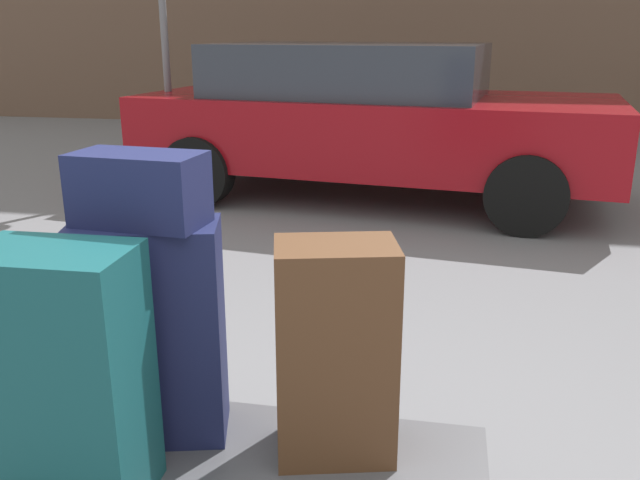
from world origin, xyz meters
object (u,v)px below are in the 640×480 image
(suitcase_navy_rear_right, at_px, (151,333))
(duffel_bag_navy_topmost_pile, at_px, (139,189))
(suitcase_brown_front_right, at_px, (335,352))
(no_parking_sign, at_px, (164,25))
(suitcase_teal_center, at_px, (63,378))
(parked_car, at_px, (369,117))
(bollard_kerb_near, at_px, (576,126))

(suitcase_navy_rear_right, distance_m, duffel_bag_navy_topmost_pile, 0.44)
(suitcase_brown_front_right, height_order, no_parking_sign, no_parking_sign)
(suitcase_navy_rear_right, height_order, suitcase_teal_center, suitcase_teal_center)
(duffel_bag_navy_topmost_pile, xyz_separation_m, parked_car, (0.11, 4.61, -0.36))
(suitcase_teal_center, relative_size, duffel_bag_navy_topmost_pile, 1.92)
(bollard_kerb_near, relative_size, no_parking_sign, 0.29)
(no_parking_sign, bearing_deg, bollard_kerb_near, 31.59)
(suitcase_teal_center, bearing_deg, bollard_kerb_near, 70.33)
(bollard_kerb_near, bearing_deg, duffel_bag_navy_topmost_pile, -108.47)
(suitcase_teal_center, distance_m, duffel_bag_navy_topmost_pile, 0.54)
(suitcase_brown_front_right, xyz_separation_m, duffel_bag_navy_topmost_pile, (-0.56, -0.01, 0.45))
(duffel_bag_navy_topmost_pile, relative_size, parked_car, 0.08)
(duffel_bag_navy_topmost_pile, xyz_separation_m, bollard_kerb_near, (2.44, 7.30, -0.75))
(suitcase_teal_center, relative_size, no_parking_sign, 0.27)
(no_parking_sign, bearing_deg, suitcase_navy_rear_right, -67.97)
(suitcase_navy_rear_right, distance_m, suitcase_brown_front_right, 0.56)
(suitcase_navy_rear_right, distance_m, no_parking_sign, 5.09)
(parked_car, bearing_deg, duffel_bag_navy_topmost_pile, -91.40)
(suitcase_brown_front_right, bearing_deg, bollard_kerb_near, 61.41)
(suitcase_brown_front_right, distance_m, parked_car, 4.63)
(no_parking_sign, bearing_deg, duffel_bag_navy_topmost_pile, -67.97)
(suitcase_brown_front_right, bearing_deg, suitcase_navy_rear_right, 166.51)
(suitcase_navy_rear_right, xyz_separation_m, parked_car, (0.11, 4.61, 0.08))
(suitcase_navy_rear_right, bearing_deg, parked_car, 74.33)
(suitcase_brown_front_right, relative_size, suitcase_teal_center, 0.93)
(bollard_kerb_near, xyz_separation_m, no_parking_sign, (-4.32, -2.65, 1.22))
(duffel_bag_navy_topmost_pile, height_order, bollard_kerb_near, duffel_bag_navy_topmost_pile)
(suitcase_navy_rear_right, xyz_separation_m, suitcase_teal_center, (-0.10, -0.32, 0.01))
(suitcase_brown_front_right, relative_size, parked_car, 0.14)
(suitcase_navy_rear_right, bearing_deg, suitcase_teal_center, -121.53)
(suitcase_navy_rear_right, distance_m, suitcase_teal_center, 0.33)
(parked_car, bearing_deg, suitcase_brown_front_right, -84.48)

